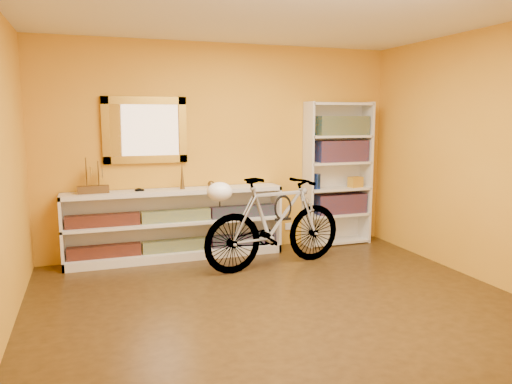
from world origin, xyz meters
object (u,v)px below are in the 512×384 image
object	(u,v)px
bookcase	(338,174)
helmet	(220,192)
bicycle	(275,222)
console_unit	(176,224)

from	to	relation	value
bookcase	helmet	world-z (taller)	bookcase
bookcase	helmet	distance (m)	2.03
bookcase	helmet	bearing A→B (deg)	-155.74
bookcase	bicycle	size ratio (longest dim) A/B	1.07
bicycle	helmet	xyz separation A→B (m)	(-0.67, -0.11, 0.40)
bookcase	bicycle	world-z (taller)	bookcase
console_unit	helmet	size ratio (longest dim) A/B	9.48
console_unit	bicycle	xyz separation A→B (m)	(1.01, -0.70, 0.10)
bicycle	helmet	bearing A→B (deg)	90.00
console_unit	bookcase	xyz separation A→B (m)	(2.18, 0.03, 0.52)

